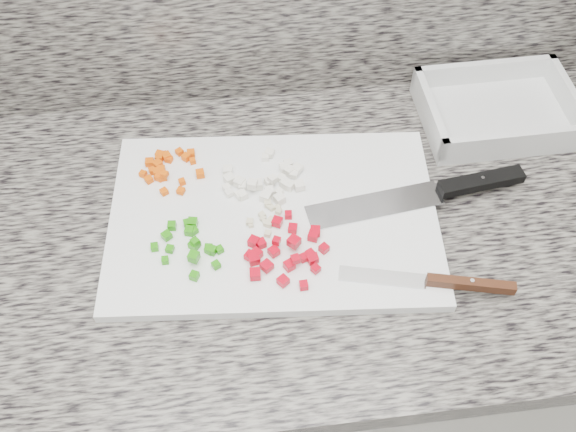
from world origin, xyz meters
name	(u,v)px	position (x,y,z in m)	size (l,w,h in m)	color
cabinet	(270,353)	(0.00, 1.44, 0.43)	(3.92, 0.62, 0.86)	silver
countertop	(263,232)	(0.00, 1.44, 0.88)	(3.96, 0.64, 0.04)	slate
cutting_board	(274,218)	(0.02, 1.45, 0.91)	(0.50, 0.34, 0.02)	white
carrot_pile	(167,167)	(-0.14, 1.56, 0.92)	(0.10, 0.10, 0.02)	#DF5204
onion_pile	(267,181)	(0.01, 1.51, 0.92)	(0.13, 0.12, 0.02)	white
green_pepper_pile	(191,244)	(-0.11, 1.40, 0.92)	(0.11, 0.11, 0.02)	#23840C
red_pepper_pile	(284,252)	(0.02, 1.37, 0.93)	(0.13, 0.14, 0.03)	#B60215
garlic_pile	(267,217)	(0.01, 1.44, 0.92)	(0.06, 0.07, 0.01)	beige
chef_knife	(445,190)	(0.29, 1.46, 0.92)	(0.36, 0.08, 0.02)	silver
paring_knife	(448,282)	(0.25, 1.29, 0.92)	(0.25, 0.08, 0.02)	silver
tray	(497,112)	(0.43, 1.62, 0.92)	(0.26, 0.19, 0.05)	silver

